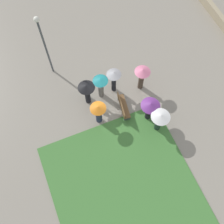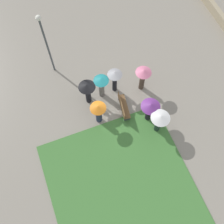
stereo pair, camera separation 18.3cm
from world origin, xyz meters
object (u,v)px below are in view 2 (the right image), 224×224
Objects in this scene: crowd_person_white at (160,120)px; lamp_post at (45,39)px; crowd_person_grey at (115,77)px; crowd_person_purple at (150,108)px; crowd_person_black at (87,89)px; park_bench at (123,106)px; crowd_person_orange at (98,111)px; crowd_person_teal at (101,84)px; crowd_person_pink at (143,76)px.

lamp_post is at bearing 133.53° from crowd_person_white.
crowd_person_purple is at bearing 104.43° from crowd_person_grey.
crowd_person_white is (-3.36, -3.22, -0.10)m from crowd_person_black.
crowd_person_white is (-3.55, -1.38, -0.15)m from crowd_person_grey.
park_bench is 0.95× the size of crowd_person_orange.
crowd_person_grey is 1.04× the size of crowd_person_teal.
lamp_post is 4.21m from crowd_person_teal.
crowd_person_teal is 4.16m from crowd_person_white.
crowd_person_grey reaches higher than crowd_person_white.
crowd_person_orange is 1.53m from crowd_person_black.
crowd_person_grey is 1.75m from crowd_person_pink.
crowd_person_pink reaches higher than crowd_person_orange.
crowd_person_orange is 1.81m from crowd_person_teal.
crowd_person_black is (1.51, 0.16, 0.17)m from crowd_person_orange.
lamp_post is at bearing 55.21° from crowd_person_orange.
lamp_post reaches higher than crowd_person_orange.
park_bench is 1.81m from crowd_person_orange.
crowd_person_purple is (-5.59, -4.42, -1.78)m from lamp_post.
crowd_person_orange is at bearing 36.12° from crowd_person_grey.
lamp_post is 2.67× the size of crowd_person_orange.
lamp_post is 6.23m from crowd_person_pink.
crowd_person_white is at bearing 101.96° from crowd_person_grey.
park_bench is 0.96× the size of crowd_person_white.
crowd_person_white is 1.00× the size of crowd_person_purple.
crowd_person_white reaches higher than crowd_person_purple.
crowd_person_purple is at bearing -123.39° from park_bench.
crowd_person_pink is at bearing 154.62° from crowd_person_grey.
crowd_person_teal reaches higher than crowd_person_white.
lamp_post is 2.71× the size of crowd_person_purple.
crowd_person_white is at bearing -118.69° from crowd_person_black.
crowd_person_purple reaches higher than park_bench.
lamp_post reaches higher than park_bench.
park_bench is 1.92m from crowd_person_teal.
crowd_person_pink is at bearing -124.58° from lamp_post.
crowd_person_pink is (-0.48, -1.68, -0.08)m from crowd_person_grey.
crowd_person_teal is at bearing 10.94° from crowd_person_orange.
crowd_person_orange is at bearing -95.37° from crowd_person_teal.
crowd_person_grey is (1.59, -0.05, 0.98)m from park_bench.
crowd_person_grey is at bearing 25.24° from crowd_person_teal.
crowd_person_purple is (0.88, 0.21, 0.04)m from crowd_person_white.
crowd_person_purple is (-2.48, -3.02, -0.06)m from crowd_person_black.
lamp_post is 5.23m from crowd_person_orange.
crowd_person_teal is (1.51, 0.85, 0.84)m from park_bench.
crowd_person_teal is (-0.08, 0.91, -0.15)m from crowd_person_grey.
crowd_person_teal is 1.05× the size of crowd_person_white.
crowd_person_teal is 1.06× the size of crowd_person_purple.
crowd_person_pink is (2.19, -0.51, 0.03)m from crowd_person_purple.
crowd_person_black is at bearing -3.22° from crowd_person_grey.
crowd_person_pink is (1.22, -3.37, 0.14)m from crowd_person_orange.
crowd_person_grey is 3.82m from crowd_person_white.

